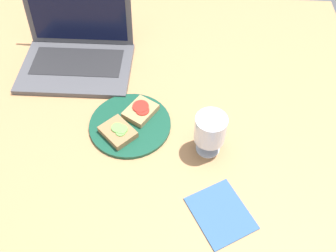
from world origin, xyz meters
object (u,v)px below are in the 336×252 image
at_px(sandwich_with_cucumber, 118,132).
at_px(wine_glass, 210,131).
at_px(napkin, 221,213).
at_px(sandwich_with_tomato, 141,111).
at_px(plate, 130,125).
at_px(laptop, 77,51).

bearing_deg(sandwich_with_cucumber, wine_glass, -6.55).
xyz_separation_m(wine_glass, napkin, (0.03, -0.19, -0.08)).
height_order(sandwich_with_cucumber, wine_glass, wine_glass).
xyz_separation_m(sandwich_with_tomato, wine_glass, (0.20, -0.11, 0.06)).
height_order(sandwich_with_tomato, napkin, sandwich_with_tomato).
xyz_separation_m(plate, wine_glass, (0.23, -0.07, 0.08)).
height_order(sandwich_with_cucumber, laptop, laptop).
height_order(plate, napkin, plate).
relative_size(sandwich_with_cucumber, napkin, 0.78).
height_order(plate, wine_glass, wine_glass).
height_order(plate, sandwich_with_tomato, sandwich_with_tomato).
xyz_separation_m(sandwich_with_tomato, laptop, (-0.23, 0.23, 0.02)).
relative_size(wine_glass, laptop, 0.36).
bearing_deg(laptop, sandwich_with_cucumber, -60.33).
height_order(wine_glass, napkin, wine_glass).
height_order(sandwich_with_tomato, wine_glass, wine_glass).
bearing_deg(sandwich_with_tomato, wine_glass, -29.48).
relative_size(sandwich_with_cucumber, wine_glass, 0.92).
relative_size(sandwich_with_tomato, napkin, 0.77).
bearing_deg(plate, sandwich_with_cucumber, -124.78).
xyz_separation_m(laptop, napkin, (0.46, -0.53, -0.04)).
bearing_deg(sandwich_with_cucumber, sandwich_with_tomato, 55.14).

